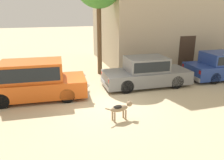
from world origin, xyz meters
TOP-DOWN VIEW (x-y plane):
  - ground_plane at (0.00, 0.00)m, footprint 80.00×80.00m
  - parked_sedan_nearest at (-2.67, 1.41)m, footprint 4.40×2.08m
  - parked_sedan_second at (2.56, 1.50)m, footprint 4.41×1.85m
  - apartment_block at (8.14, 6.83)m, footprint 12.60×6.50m
  - stray_dog_spotted at (0.17, -1.53)m, footprint 1.08×0.33m

SIDE VIEW (x-z plane):
  - ground_plane at x=0.00m, z-range 0.00..0.00m
  - stray_dog_spotted at x=0.17m, z-range 0.10..0.78m
  - parked_sedan_second at x=2.56m, z-range -0.01..1.45m
  - parked_sedan_nearest at x=-2.67m, z-range 0.03..1.66m
  - apartment_block at x=8.14m, z-range 0.00..7.08m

